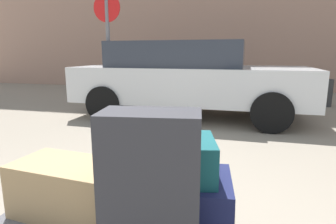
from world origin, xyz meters
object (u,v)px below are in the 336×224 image
Objects in this scene: suitcase_charcoal_rear_left at (151,182)px; no_parking_sign at (108,43)px; suitcase_navy_rear_right at (183,196)px; duffel_bag_tan_front_left at (75,189)px; parked_car at (188,77)px; duffel_bag_teal_topmost_pile at (183,158)px; bollard_kerb_near at (326,93)px.

suitcase_charcoal_rear_left is 0.28× the size of no_parking_sign.
suitcase_navy_rear_right is 0.58m from duffel_bag_tan_front_left.
suitcase_charcoal_rear_left is at bearing -12.54° from duffel_bag_tan_front_left.
suitcase_charcoal_rear_left is 0.15× the size of parked_car.
parked_car is (-0.69, 4.03, 0.09)m from duffel_bag_teal_topmost_pile.
suitcase_charcoal_rear_left is at bearing -119.15° from duffel_bag_teal_topmost_pile.
suitcase_navy_rear_right is at bearing -110.96° from bollard_kerb_near.
duffel_bag_teal_topmost_pile is at bearing -59.23° from no_parking_sign.
suitcase_navy_rear_right is 0.12× the size of parked_car.
no_parking_sign reaches higher than suitcase_navy_rear_right.
parked_car is at bearing 90.26° from suitcase_charcoal_rear_left.
no_parking_sign reaches higher than duffel_bag_teal_topmost_pile.
parked_car is at bearing 23.95° from no_parking_sign.
duffel_bag_teal_topmost_pile is at bearing -80.35° from parked_car.
duffel_bag_teal_topmost_pile reaches higher than suitcase_navy_rear_right.
parked_car is at bearing 93.58° from suitcase_navy_rear_right.
parked_car reaches higher than bollard_kerb_near.
suitcase_navy_rear_right is 0.37m from suitcase_charcoal_rear_left.
bollard_kerb_near is at bearing 70.53° from duffel_bag_tan_front_left.
duffel_bag_tan_front_left reaches higher than bollard_kerb_near.
parked_car reaches higher than suitcase_charcoal_rear_left.
no_parking_sign is at bearing 118.16° from duffel_bag_tan_front_left.
suitcase_charcoal_rear_left is 4.37m from parked_car.
suitcase_charcoal_rear_left is 0.31m from duffel_bag_teal_topmost_pile.
no_parking_sign reaches higher than bollard_kerb_near.
suitcase_charcoal_rear_left is 1.01× the size of bollard_kerb_near.
duffel_bag_tan_front_left is at bearing -172.45° from suitcase_navy_rear_right.
suitcase_charcoal_rear_left is 4.27m from no_parking_sign.
duffel_bag_teal_topmost_pile is 4.06m from no_parking_sign.
duffel_bag_teal_topmost_pile is 0.08× the size of parked_car.
duffel_bag_teal_topmost_pile is 0.56× the size of bollard_kerb_near.
suitcase_navy_rear_right is 0.77× the size of duffel_bag_tan_front_left.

